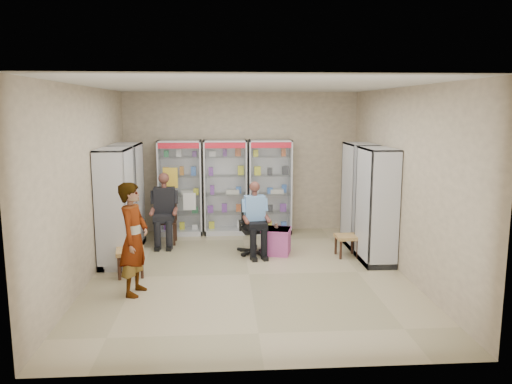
{
  "coord_description": "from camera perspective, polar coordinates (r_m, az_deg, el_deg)",
  "views": [
    {
      "loc": [
        -0.41,
        -7.75,
        2.68
      ],
      "look_at": [
        0.16,
        0.7,
        1.24
      ],
      "focal_mm": 35.0,
      "sensor_mm": 36.0,
      "label": 1
    }
  ],
  "objects": [
    {
      "name": "seated_shopkeeper",
      "position": [
        9.14,
        -0.18,
        -3.26
      ],
      "size": [
        0.5,
        0.64,
        1.27
      ],
      "primitive_type": null,
      "rotation": [
        0.0,
        0.0,
        0.15
      ],
      "color": "#6F99DC",
      "rests_on": "floor"
    },
    {
      "name": "seated_customer",
      "position": [
        9.97,
        -10.37,
        -2.12
      ],
      "size": [
        0.44,
        0.6,
        1.34
      ],
      "primitive_type": null,
      "color": "black",
      "rests_on": "floor"
    },
    {
      "name": "wooden_chair",
      "position": [
        10.06,
        -10.31,
        -3.18
      ],
      "size": [
        0.42,
        0.42,
        0.94
      ],
      "primitive_type": "cube",
      "color": "black",
      "rests_on": "floor"
    },
    {
      "name": "cabinet_right_near",
      "position": [
        8.82,
        13.62,
        -1.58
      ],
      "size": [
        0.9,
        0.5,
        2.0
      ],
      "primitive_type": "cube",
      "rotation": [
        0.0,
        0.0,
        1.57
      ],
      "color": "silver",
      "rests_on": "floor"
    },
    {
      "name": "woven_stool_b",
      "position": [
        8.33,
        -14.14,
        -7.82
      ],
      "size": [
        0.5,
        0.5,
        0.43
      ],
      "primitive_type": "cube",
      "rotation": [
        0.0,
        0.0,
        0.17
      ],
      "color": "#B0784A",
      "rests_on": "floor"
    },
    {
      "name": "cabinet_right_far",
      "position": [
        9.86,
        11.72,
        -0.35
      ],
      "size": [
        0.9,
        0.5,
        2.0
      ],
      "primitive_type": "cube",
      "rotation": [
        0.0,
        0.0,
        1.57
      ],
      "color": "silver",
      "rests_on": "floor"
    },
    {
      "name": "cabinet_back_mid",
      "position": [
        10.61,
        -3.51,
        0.54
      ],
      "size": [
        0.9,
        0.5,
        2.0
      ],
      "primitive_type": "cube",
      "color": "#AEB0B5",
      "rests_on": "floor"
    },
    {
      "name": "cabinet_back_right",
      "position": [
        10.66,
        1.61,
        0.59
      ],
      "size": [
        0.9,
        0.5,
        2.0
      ],
      "primitive_type": "cube",
      "color": "#A0A2A7",
      "rests_on": "floor"
    },
    {
      "name": "floor",
      "position": [
        8.21,
        -0.82,
        -9.39
      ],
      "size": [
        6.0,
        6.0,
        0.0
      ],
      "primitive_type": "plane",
      "color": "tan",
      "rests_on": "ground"
    },
    {
      "name": "cabinet_left_near",
      "position": [
        8.8,
        -15.75,
        -1.7
      ],
      "size": [
        0.9,
        0.5,
        2.0
      ],
      "primitive_type": "cube",
      "rotation": [
        0.0,
        0.0,
        -1.57
      ],
      "color": "#A6A8AE",
      "rests_on": "floor"
    },
    {
      "name": "pink_trunk",
      "position": [
        9.26,
        2.31,
        -5.63
      ],
      "size": [
        0.6,
        0.58,
        0.48
      ],
      "primitive_type": "cube",
      "rotation": [
        0.0,
        0.0,
        -0.25
      ],
      "color": "#AC448D",
      "rests_on": "floor"
    },
    {
      "name": "cabinet_left_far",
      "position": [
        9.86,
        -14.45,
        -0.45
      ],
      "size": [
        0.9,
        0.5,
        2.0
      ],
      "primitive_type": "cube",
      "rotation": [
        0.0,
        0.0,
        -1.57
      ],
      "color": "#ACADB3",
      "rests_on": "floor"
    },
    {
      "name": "tea_glass",
      "position": [
        9.24,
        2.33,
        -3.84
      ],
      "size": [
        0.07,
        0.07,
        0.09
      ],
      "primitive_type": "cylinder",
      "color": "#5F3008",
      "rests_on": "pink_trunk"
    },
    {
      "name": "room_shell",
      "position": [
        7.79,
        -0.85,
        4.44
      ],
      "size": [
        5.02,
        6.02,
        3.01
      ],
      "color": "#BFAC8E",
      "rests_on": "ground"
    },
    {
      "name": "office_chair",
      "position": [
        9.22,
        -0.2,
        -4.01
      ],
      "size": [
        0.62,
        0.62,
        1.0
      ],
      "primitive_type": "cube",
      "rotation": [
        0.0,
        0.0,
        0.15
      ],
      "color": "black",
      "rests_on": "floor"
    },
    {
      "name": "standing_man",
      "position": [
        7.37,
        -13.79,
        -5.23
      ],
      "size": [
        0.5,
        0.66,
        1.64
      ],
      "primitive_type": "imported",
      "rotation": [
        0.0,
        0.0,
        1.37
      ],
      "color": "#9B9B9E",
      "rests_on": "floor"
    },
    {
      "name": "cabinet_back_left",
      "position": [
        10.65,
        -8.62,
        0.48
      ],
      "size": [
        0.9,
        0.5,
        2.0
      ],
      "primitive_type": "cube",
      "color": "#A1A3A7",
      "rests_on": "floor"
    },
    {
      "name": "woven_stool_a",
      "position": [
        9.25,
        10.32,
        -6.07
      ],
      "size": [
        0.41,
        0.41,
        0.39
      ],
      "primitive_type": "cube",
      "rotation": [
        0.0,
        0.0,
        0.06
      ],
      "color": "tan",
      "rests_on": "floor"
    }
  ]
}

